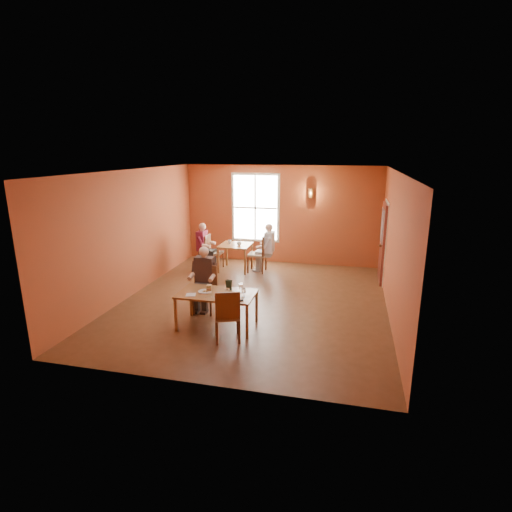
% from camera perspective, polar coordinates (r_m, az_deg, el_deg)
% --- Properties ---
extents(ground, '(6.00, 7.00, 0.01)m').
position_cam_1_polar(ground, '(9.41, -0.29, -6.50)').
color(ground, brown).
rests_on(ground, ground).
extents(wall_back, '(6.00, 0.04, 3.00)m').
position_cam_1_polar(wall_back, '(12.34, 3.59, 5.88)').
color(wall_back, brown).
rests_on(wall_back, ground).
extents(wall_front, '(6.00, 0.04, 3.00)m').
position_cam_1_polar(wall_front, '(5.76, -8.64, -4.92)').
color(wall_front, brown).
rests_on(wall_front, ground).
extents(wall_left, '(0.04, 7.00, 3.00)m').
position_cam_1_polar(wall_left, '(10.10, -17.10, 3.21)').
color(wall_left, brown).
rests_on(wall_left, ground).
extents(wall_right, '(0.04, 7.00, 3.00)m').
position_cam_1_polar(wall_right, '(8.77, 19.11, 1.33)').
color(wall_right, brown).
rests_on(wall_right, ground).
extents(ceiling, '(6.00, 7.00, 0.04)m').
position_cam_1_polar(ceiling, '(8.77, -0.31, 12.07)').
color(ceiling, white).
rests_on(ceiling, wall_back).
extents(window, '(1.36, 0.10, 1.96)m').
position_cam_1_polar(window, '(12.42, -0.10, 6.90)').
color(window, white).
rests_on(window, wall_back).
extents(door, '(0.12, 1.04, 2.10)m').
position_cam_1_polar(door, '(11.10, 17.57, 1.81)').
color(door, maroon).
rests_on(door, ground).
extents(wall_sconce, '(0.16, 0.16, 0.28)m').
position_cam_1_polar(wall_sconce, '(12.03, 7.84, 8.90)').
color(wall_sconce, brown).
rests_on(wall_sconce, wall_back).
extents(main_table, '(1.51, 0.85, 0.71)m').
position_cam_1_polar(main_table, '(8.05, -5.57, -7.65)').
color(main_table, brown).
rests_on(main_table, ground).
extents(chair_diner_main, '(0.44, 0.44, 1.00)m').
position_cam_1_polar(chair_diner_main, '(8.73, -7.33, -4.84)').
color(chair_diner_main, brown).
rests_on(chair_diner_main, ground).
extents(diner_main, '(0.54, 0.54, 1.35)m').
position_cam_1_polar(diner_main, '(8.65, -7.44, -3.82)').
color(diner_main, black).
rests_on(diner_main, ground).
extents(chair_empty, '(0.58, 0.58, 1.01)m').
position_cam_1_polar(chair_empty, '(7.45, -4.12, -8.31)').
color(chair_empty, '#401C0C').
rests_on(chair_empty, ground).
extents(plate_food, '(0.28, 0.28, 0.03)m').
position_cam_1_polar(plate_food, '(8.00, -7.31, -5.00)').
color(plate_food, white).
rests_on(plate_food, main_table).
extents(sandwich, '(0.10, 0.09, 0.11)m').
position_cam_1_polar(sandwich, '(8.02, -6.68, -4.63)').
color(sandwich, tan).
rests_on(sandwich, main_table).
extents(goblet_a, '(0.10, 0.10, 0.20)m').
position_cam_1_polar(goblet_a, '(7.88, -2.16, -4.57)').
color(goblet_a, white).
rests_on(goblet_a, main_table).
extents(goblet_b, '(0.09, 0.09, 0.19)m').
position_cam_1_polar(goblet_b, '(7.65, -1.78, -5.21)').
color(goblet_b, white).
rests_on(goblet_b, main_table).
extents(goblet_c, '(0.08, 0.08, 0.20)m').
position_cam_1_polar(goblet_c, '(7.63, -4.11, -5.26)').
color(goblet_c, white).
rests_on(goblet_c, main_table).
extents(menu_stand, '(0.13, 0.09, 0.21)m').
position_cam_1_polar(menu_stand, '(8.05, -3.90, -4.15)').
color(menu_stand, black).
rests_on(menu_stand, main_table).
extents(knife, '(0.19, 0.08, 0.00)m').
position_cam_1_polar(knife, '(7.73, -6.52, -5.83)').
color(knife, silver).
rests_on(knife, main_table).
extents(napkin, '(0.23, 0.23, 0.01)m').
position_cam_1_polar(napkin, '(7.89, -9.30, -5.48)').
color(napkin, silver).
rests_on(napkin, main_table).
extents(sunglasses, '(0.12, 0.12, 0.02)m').
position_cam_1_polar(sunglasses, '(7.48, -2.33, -6.41)').
color(sunglasses, black).
rests_on(sunglasses, main_table).
extents(second_table, '(0.88, 0.88, 0.77)m').
position_cam_1_polar(second_table, '(11.70, -2.95, -0.19)').
color(second_table, brown).
rests_on(second_table, ground).
extents(chair_diner_white, '(0.48, 0.48, 1.08)m').
position_cam_1_polar(chair_diner_white, '(11.50, 0.15, 0.36)').
color(chair_diner_white, '#4D2813').
rests_on(chair_diner_white, ground).
extents(diner_white, '(0.55, 0.55, 1.36)m').
position_cam_1_polar(diner_white, '(11.46, 0.30, 1.02)').
color(diner_white, beige).
rests_on(diner_white, ground).
extents(chair_diner_maroon, '(0.45, 0.45, 1.02)m').
position_cam_1_polar(chair_diner_maroon, '(11.87, -5.97, 0.57)').
color(chair_diner_maroon, '#5C2C12').
rests_on(chair_diner_maroon, ground).
extents(diner_maroon, '(0.53, 0.53, 1.33)m').
position_cam_1_polar(diner_maroon, '(11.84, -6.12, 1.32)').
color(diner_maroon, maroon).
rests_on(diner_maroon, ground).
extents(cup_a, '(0.16, 0.16, 0.10)m').
position_cam_1_polar(cup_a, '(11.48, -2.43, 1.77)').
color(cup_a, white).
rests_on(cup_a, second_table).
extents(cup_b, '(0.13, 0.13, 0.10)m').
position_cam_1_polar(cup_b, '(11.74, -3.79, 2.05)').
color(cup_b, silver).
rests_on(cup_b, second_table).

